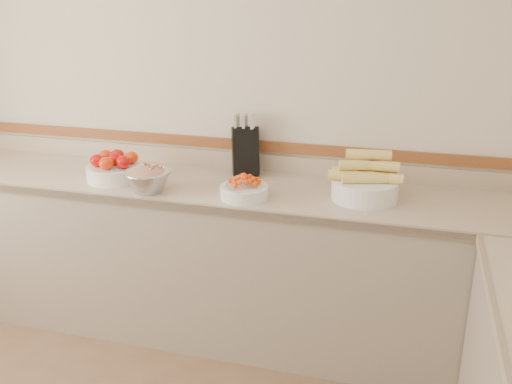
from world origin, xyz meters
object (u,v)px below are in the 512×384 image
(knife_block, at_px, (245,150))
(corn_bowl, at_px, (365,184))
(rhubarb_bowl, at_px, (148,179))
(tomato_bowl, at_px, (114,168))
(cherry_tomato_bowl, at_px, (244,189))

(knife_block, relative_size, corn_bowl, 0.96)
(knife_block, height_order, rhubarb_bowl, knife_block)
(rhubarb_bowl, bearing_deg, tomato_bowl, 153.19)
(corn_bowl, bearing_deg, rhubarb_bowl, -169.67)
(knife_block, xyz_separation_m, rhubarb_bowl, (-0.40, -0.43, -0.07))
(tomato_bowl, height_order, corn_bowl, corn_bowl)
(knife_block, bearing_deg, rhubarb_bowl, -133.21)
(tomato_bowl, height_order, rhubarb_bowl, tomato_bowl)
(corn_bowl, bearing_deg, tomato_bowl, -177.37)
(knife_block, distance_m, rhubarb_bowl, 0.59)
(cherry_tomato_bowl, xyz_separation_m, corn_bowl, (0.59, 0.15, 0.04))
(cherry_tomato_bowl, xyz_separation_m, rhubarb_bowl, (-0.51, -0.05, 0.03))
(cherry_tomato_bowl, bearing_deg, corn_bowl, 14.43)
(knife_block, height_order, tomato_bowl, knife_block)
(knife_block, distance_m, cherry_tomato_bowl, 0.41)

